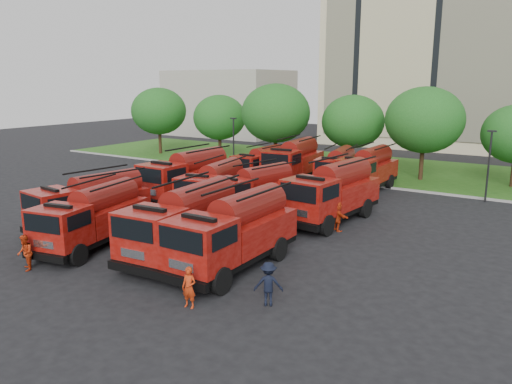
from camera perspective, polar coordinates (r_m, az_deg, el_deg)
ground at (r=28.14m, az=-6.31°, el=-4.95°), size 140.00×140.00×0.00m
lawn at (r=50.42m, az=12.71°, el=2.71°), size 70.00×16.00×0.12m
curb at (r=43.03m, az=8.92°, el=1.22°), size 70.00×0.30×0.14m
apartment_building at (r=70.38m, az=21.32°, el=15.07°), size 30.00×14.18×25.00m
side_building at (r=80.09m, az=-3.11°, el=10.11°), size 18.00×12.00×10.00m
tree_0 at (r=59.35m, az=-11.04°, el=9.06°), size 6.30×6.30×7.70m
tree_1 at (r=54.95m, az=-4.19°, el=8.50°), size 5.71×5.71×6.98m
tree_2 at (r=49.18m, az=2.26°, el=8.98°), size 6.72×6.72×8.22m
tree_3 at (r=48.36m, az=11.01°, el=7.91°), size 5.88×5.88×7.19m
tree_4 at (r=44.70m, az=18.71°, el=7.80°), size 6.55×6.55×8.01m
lamp_post_0 at (r=46.91m, az=-2.58°, el=5.79°), size 0.60×0.25×5.11m
lamp_post_1 at (r=38.62m, az=25.08°, el=3.14°), size 0.60×0.25×5.11m
fire_truck_0 at (r=30.24m, az=-18.39°, el=-1.11°), size 3.29×7.30×3.21m
fire_truck_1 at (r=27.02m, az=-18.18°, el=-2.75°), size 3.71×7.26×3.15m
fire_truck_2 at (r=24.44m, az=-8.10°, el=-3.43°), size 3.31×7.84×3.48m
fire_truck_3 at (r=22.79m, az=-2.46°, el=-4.55°), size 2.83×7.58×3.44m
fire_truck_4 at (r=36.01m, az=-7.78°, el=1.84°), size 2.99×7.89×3.57m
fire_truck_5 at (r=33.25m, az=-4.77°, el=0.64°), size 3.60×7.23×3.15m
fire_truck_6 at (r=32.15m, az=-0.25°, el=0.19°), size 3.54×7.04×3.06m
fire_truck_7 at (r=30.71m, az=8.76°, el=-0.04°), size 3.44×8.10×3.59m
fire_truck_8 at (r=42.89m, az=0.56°, el=3.21°), size 2.39×6.37×2.89m
fire_truck_9 at (r=42.41m, az=4.34°, el=3.54°), size 3.48×8.07×3.57m
fire_truck_10 at (r=40.93m, az=9.36°, el=2.74°), size 3.49×7.09×3.09m
fire_truck_11 at (r=39.75m, az=12.63°, el=2.50°), size 2.82×7.41×3.35m
firefighter_0 at (r=19.69m, az=-7.59°, el=-12.92°), size 0.64×0.50×1.62m
firefighter_1 at (r=25.30m, az=-24.73°, el=-8.11°), size 0.92×0.81×1.66m
firefighter_2 at (r=25.19m, az=-2.54°, el=-7.01°), size 0.75×1.09×1.70m
firefighter_3 at (r=19.71m, az=1.41°, el=-12.78°), size 1.27×1.07×1.74m
firefighter_4 at (r=31.40m, az=-17.66°, el=-3.62°), size 0.89×0.82×1.52m
firefighter_5 at (r=29.22m, az=9.24°, el=-4.37°), size 1.71×1.48×1.73m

